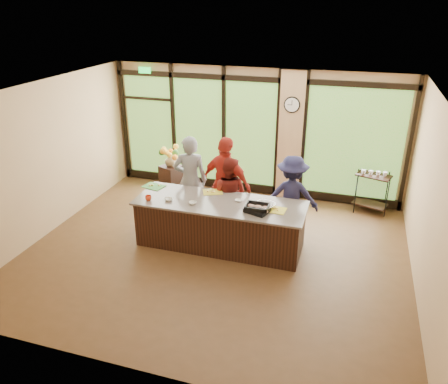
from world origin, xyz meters
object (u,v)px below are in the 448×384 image
Objects in this scene: cook_left at (190,180)px; flower_stand at (172,182)px; roasting_pan at (257,210)px; bar_cart at (372,187)px; cook_right at (291,196)px; island_base at (220,225)px.

cook_left is 2.27× the size of flower_stand.
roasting_pan reaches higher than bar_cart.
roasting_pan is at bearing 59.76° from cook_right.
cook_left reaches higher than island_base.
cook_left is 1.90m from roasting_pan.
roasting_pan is (0.75, -0.19, 0.52)m from island_base.
cook_left is at bearing -24.79° from flower_stand.
roasting_pan is at bearing -14.34° from island_base.
cook_right reaches higher than bar_cart.
flower_stand is 0.86× the size of bar_cart.
bar_cart is (1.55, 1.53, -0.25)m from cook_right.
island_base is at bearing 123.93° from cook_left.
cook_left is 1.15× the size of cook_right.
cook_left is 1.95× the size of bar_cart.
bar_cart is (2.01, 2.58, -0.37)m from roasting_pan.
roasting_pan is at bearing 134.36° from cook_left.
roasting_pan is at bearing -14.43° from flower_stand.
bar_cart is at bearing -142.26° from cook_right.
island_base is at bearing -175.91° from roasting_pan.
island_base is 1.28m from cook_left.
cook_right is at bearing -116.84° from bar_cart.
flower_stand is (-1.74, 1.69, -0.02)m from island_base.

